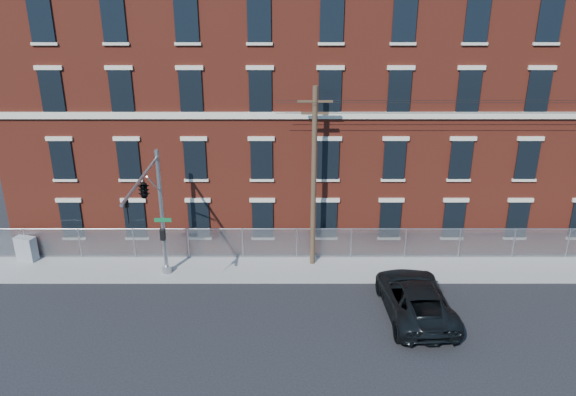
# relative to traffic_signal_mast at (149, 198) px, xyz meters

# --- Properties ---
(ground) EXTENTS (140.00, 140.00, 0.00)m
(ground) POSITION_rel_traffic_signal_mast_xyz_m (6.00, -2.18, -5.39)
(ground) COLOR black
(ground) RESTS_ON ground
(sidewalk) EXTENTS (65.00, 3.00, 0.12)m
(sidewalk) POSITION_rel_traffic_signal_mast_xyz_m (18.00, 2.82, -5.33)
(sidewalk) COLOR gray
(sidewalk) RESTS_ON ground
(mill_building) EXTENTS (55.30, 14.32, 16.30)m
(mill_building) POSITION_rel_traffic_signal_mast_xyz_m (18.00, 11.75, 2.76)
(mill_building) COLOR maroon
(mill_building) RESTS_ON ground
(chain_link_fence) EXTENTS (59.06, 0.06, 1.85)m
(chain_link_fence) POSITION_rel_traffic_signal_mast_xyz_m (18.00, 4.12, -4.33)
(chain_link_fence) COLOR #A5A8AD
(chain_link_fence) RESTS_ON ground
(traffic_signal_mast) EXTENTS (0.90, 6.75, 7.00)m
(traffic_signal_mast) POSITION_rel_traffic_signal_mast_xyz_m (0.00, 0.00, 0.00)
(traffic_signal_mast) COLOR #9EA0A5
(traffic_signal_mast) RESTS_ON ground
(utility_pole_near) EXTENTS (1.80, 0.28, 10.00)m
(utility_pole_near) POSITION_rel_traffic_signal_mast_xyz_m (8.00, 3.42, -0.05)
(utility_pole_near) COLOR #4A3825
(utility_pole_near) RESTS_ON ground
(pickup_truck) EXTENTS (3.23, 6.45, 1.75)m
(pickup_truck) POSITION_rel_traffic_signal_mast_xyz_m (12.71, -1.56, -4.51)
(pickup_truck) COLOR black
(pickup_truck) RESTS_ON ground
(utility_cabinet) EXTENTS (1.25, 0.88, 1.42)m
(utility_cabinet) POSITION_rel_traffic_signal_mast_xyz_m (-8.26, 3.82, -4.56)
(utility_cabinet) COLOR gray
(utility_cabinet) RESTS_ON sidewalk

